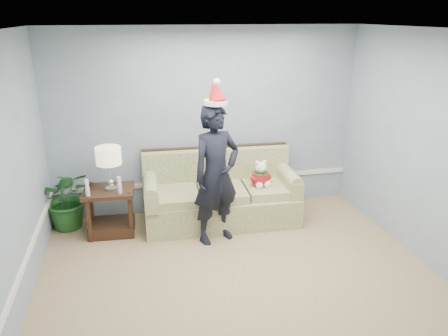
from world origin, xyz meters
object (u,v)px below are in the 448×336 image
sofa (220,196)px  teddy_bear (261,177)px  houseplant (68,198)px  side_table (111,216)px  table_lamp (109,158)px  man (216,175)px

sofa → teddy_bear: size_ratio=5.68×
houseplant → teddy_bear: size_ratio=2.27×
teddy_bear → side_table: bearing=170.4°
table_lamp → side_table: bearing=150.5°
table_lamp → teddy_bear: table_lamp is taller
table_lamp → man: 1.42m
sofa → table_lamp: 1.67m
table_lamp → houseplant: bearing=152.2°
side_table → teddy_bear: bearing=-1.6°
side_table → man: (1.36, -0.49, 0.66)m
sofa → table_lamp: table_lamp is taller
side_table → houseplant: (-0.57, 0.30, 0.19)m
sofa → teddy_bear: bearing=-12.2°
side_table → teddy_bear: teddy_bear is taller
houseplant → teddy_bear: teddy_bear is taller
sofa → table_lamp: bearing=-174.0°
side_table → table_lamp: bearing=-29.5°
sofa → table_lamp: (-1.50, -0.10, 0.73)m
houseplant → table_lamp: bearing=-27.8°
man → teddy_bear: size_ratio=4.73×
side_table → man: man is taller
houseplant → teddy_bear: bearing=-7.7°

